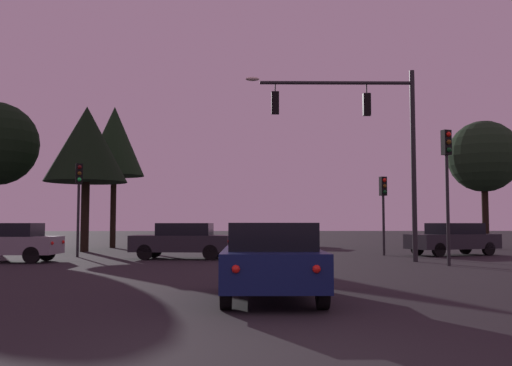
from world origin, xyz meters
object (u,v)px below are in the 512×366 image
Objects in this scene: traffic_signal_mast_arm at (367,129)px; car_far_lane at (291,235)px; car_crossing_right at (7,242)px; tree_center_horizon at (484,157)px; traffic_light_corner_right at (447,170)px; car_parked_lot at (453,238)px; traffic_light_corner_left at (79,191)px; car_crossing_left at (182,240)px; tree_behind_sign at (86,145)px; traffic_light_median at (383,199)px; tree_right_cluster at (114,142)px; car_nearside_lane at (271,259)px.

car_far_lane is at bearing 96.82° from traffic_signal_mast_arm.
car_crossing_right is 0.54× the size of tree_center_horizon.
car_parked_lot is at bearing 67.88° from traffic_light_corner_right.
traffic_signal_mast_arm is 1.86× the size of car_crossing_right.
tree_center_horizon reaches higher than traffic_signal_mast_arm.
traffic_light_corner_left reaches higher than car_crossing_left.
tree_behind_sign is (-11.61, -5.43, 4.95)m from car_far_lane.
traffic_light_median is 0.90× the size of car_crossing_right.
tree_center_horizon is (7.96, 6.94, 2.86)m from traffic_light_median.
car_crossing_right is (-14.15, 0.21, -4.49)m from traffic_signal_mast_arm.
car_crossing_right is (-16.47, 2.61, -2.62)m from traffic_light_corner_right.
tree_right_cluster reaches higher than car_crossing_left.
car_nearside_lane and car_far_lane have the same top height.
traffic_light_corner_right is 1.18× the size of car_crossing_right.
traffic_light_corner_left is 0.54× the size of tree_behind_sign.
traffic_signal_mast_arm is 8.00m from car_parked_lot.
traffic_light_corner_left reaches higher than car_far_lane.
car_parked_lot is (9.60, 15.48, -0.00)m from car_nearside_lane.
tree_right_cluster is (-14.58, 9.01, 3.94)m from traffic_light_median.
car_parked_lot is at bearing -55.27° from car_far_lane.
traffic_signal_mast_arm reaches higher than traffic_light_corner_right.
tree_right_cluster is (-11.13, -0.57, 5.81)m from car_far_lane.
tree_center_horizon is (11.41, -2.63, 4.72)m from car_far_lane.
tree_behind_sign reaches higher than traffic_signal_mast_arm.
traffic_light_corner_right is 16.88m from car_crossing_right.
traffic_light_corner_right is at bearing -22.33° from traffic_light_corner_left.
traffic_signal_mast_arm reaches higher than car_crossing_right.
tree_behind_sign reaches higher than traffic_light_median.
car_crossing_left is at bearing 102.52° from car_nearside_lane.
traffic_signal_mast_arm reaches higher than traffic_light_median.
car_nearside_lane is 26.59m from tree_right_cluster.
car_crossing_left is at bearing -64.94° from tree_right_cluster.
car_far_lane is at bearing 2.92° from tree_right_cluster.
traffic_signal_mast_arm is at bearing -32.78° from tree_behind_sign.
traffic_light_corner_right is 6.87m from traffic_light_median.
traffic_light_corner_right reaches higher than car_parked_lot.
traffic_light_corner_left is 15.84m from traffic_light_corner_right.
traffic_signal_mast_arm is 1.84× the size of car_nearside_lane.
car_crossing_left is at bearing -169.95° from car_parked_lot.
car_nearside_lane and car_crossing_left have the same top height.
traffic_light_corner_right is 1.12× the size of car_crossing_left.
car_far_lane is 0.57× the size of tree_center_horizon.
car_nearside_lane is at bearing -71.46° from tree_right_cluster.
traffic_light_corner_left is at bearing -160.69° from tree_center_horizon.
tree_right_cluster is at bearing 133.66° from traffic_signal_mast_arm.
traffic_light_corner_left is 1.01× the size of car_nearside_lane.
traffic_light_median is at bearing 68.05° from traffic_signal_mast_arm.
car_nearside_lane is 0.96× the size of car_crossing_left.
traffic_light_median is 0.47× the size of tree_behind_sign.
traffic_light_corner_left is 0.97× the size of car_far_lane.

